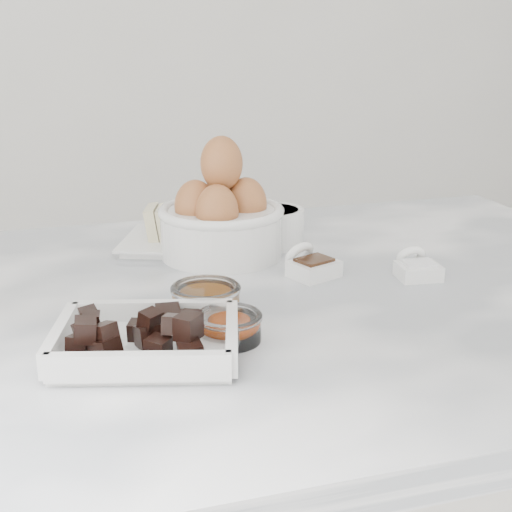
{
  "coord_description": "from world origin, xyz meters",
  "views": [
    {
      "loc": [
        -0.24,
        -0.82,
        1.27
      ],
      "look_at": [
        0.02,
        0.03,
        0.98
      ],
      "focal_mm": 50.0,
      "sensor_mm": 36.0,
      "label": 1
    }
  ],
  "objects_px": {
    "butter_plate": "(172,232)",
    "vanilla_spoon": "(310,265)",
    "chocolate_dish": "(146,336)",
    "sugar_ramekin": "(273,225)",
    "egg_bowl": "(221,218)",
    "honey_bowl": "(206,299)",
    "zest_bowl": "(229,326)",
    "salt_spoon": "(416,267)"
  },
  "relations": [
    {
      "from": "zest_bowl",
      "to": "vanilla_spoon",
      "type": "xyz_separation_m",
      "value": [
        0.16,
        0.17,
        -0.0
      ]
    },
    {
      "from": "honey_bowl",
      "to": "egg_bowl",
      "type": "bearing_deg",
      "value": 71.15
    },
    {
      "from": "butter_plate",
      "to": "egg_bowl",
      "type": "distance_m",
      "value": 0.1
    },
    {
      "from": "chocolate_dish",
      "to": "egg_bowl",
      "type": "xyz_separation_m",
      "value": [
        0.16,
        0.31,
        0.04
      ]
    },
    {
      "from": "butter_plate",
      "to": "vanilla_spoon",
      "type": "relative_size",
      "value": 2.24
    },
    {
      "from": "egg_bowl",
      "to": "vanilla_spoon",
      "type": "distance_m",
      "value": 0.16
    },
    {
      "from": "chocolate_dish",
      "to": "honey_bowl",
      "type": "bearing_deg",
      "value": 47.01
    },
    {
      "from": "chocolate_dish",
      "to": "vanilla_spoon",
      "type": "xyz_separation_m",
      "value": [
        0.25,
        0.18,
        -0.01
      ]
    },
    {
      "from": "honey_bowl",
      "to": "salt_spoon",
      "type": "distance_m",
      "value": 0.31
    },
    {
      "from": "butter_plate",
      "to": "sugar_ramekin",
      "type": "relative_size",
      "value": 2.09
    },
    {
      "from": "chocolate_dish",
      "to": "sugar_ramekin",
      "type": "bearing_deg",
      "value": 53.48
    },
    {
      "from": "egg_bowl",
      "to": "vanilla_spoon",
      "type": "height_order",
      "value": "egg_bowl"
    },
    {
      "from": "egg_bowl",
      "to": "zest_bowl",
      "type": "xyz_separation_m",
      "value": [
        -0.07,
        -0.3,
        -0.04
      ]
    },
    {
      "from": "zest_bowl",
      "to": "vanilla_spoon",
      "type": "height_order",
      "value": "vanilla_spoon"
    },
    {
      "from": "egg_bowl",
      "to": "vanilla_spoon",
      "type": "relative_size",
      "value": 2.09
    },
    {
      "from": "chocolate_dish",
      "to": "butter_plate",
      "type": "bearing_deg",
      "value": 75.56
    },
    {
      "from": "butter_plate",
      "to": "honey_bowl",
      "type": "xyz_separation_m",
      "value": [
        -0.01,
        -0.28,
        -0.0
      ]
    },
    {
      "from": "vanilla_spoon",
      "to": "honey_bowl",
      "type": "bearing_deg",
      "value": -150.91
    },
    {
      "from": "chocolate_dish",
      "to": "salt_spoon",
      "type": "height_order",
      "value": "chocolate_dish"
    },
    {
      "from": "zest_bowl",
      "to": "vanilla_spoon",
      "type": "relative_size",
      "value": 0.83
    },
    {
      "from": "sugar_ramekin",
      "to": "egg_bowl",
      "type": "height_order",
      "value": "egg_bowl"
    },
    {
      "from": "butter_plate",
      "to": "zest_bowl",
      "type": "bearing_deg",
      "value": -90.59
    },
    {
      "from": "sugar_ramekin",
      "to": "honey_bowl",
      "type": "bearing_deg",
      "value": -123.83
    },
    {
      "from": "chocolate_dish",
      "to": "honey_bowl",
      "type": "xyz_separation_m",
      "value": [
        0.08,
        0.09,
        -0.0
      ]
    },
    {
      "from": "egg_bowl",
      "to": "honey_bowl",
      "type": "bearing_deg",
      "value": -108.85
    },
    {
      "from": "chocolate_dish",
      "to": "vanilla_spoon",
      "type": "height_order",
      "value": "chocolate_dish"
    },
    {
      "from": "salt_spoon",
      "to": "butter_plate",
      "type": "bearing_deg",
      "value": 141.4
    },
    {
      "from": "egg_bowl",
      "to": "vanilla_spoon",
      "type": "bearing_deg",
      "value": -52.33
    },
    {
      "from": "egg_bowl",
      "to": "zest_bowl",
      "type": "bearing_deg",
      "value": -102.61
    },
    {
      "from": "zest_bowl",
      "to": "salt_spoon",
      "type": "bearing_deg",
      "value": 22.93
    },
    {
      "from": "butter_plate",
      "to": "honey_bowl",
      "type": "height_order",
      "value": "butter_plate"
    },
    {
      "from": "egg_bowl",
      "to": "salt_spoon",
      "type": "height_order",
      "value": "egg_bowl"
    },
    {
      "from": "honey_bowl",
      "to": "salt_spoon",
      "type": "relative_size",
      "value": 1.16
    },
    {
      "from": "sugar_ramekin",
      "to": "salt_spoon",
      "type": "height_order",
      "value": "sugar_ramekin"
    },
    {
      "from": "salt_spoon",
      "to": "sugar_ramekin",
      "type": "bearing_deg",
      "value": 125.02
    },
    {
      "from": "egg_bowl",
      "to": "honey_bowl",
      "type": "xyz_separation_m",
      "value": [
        -0.07,
        -0.22,
        -0.04
      ]
    },
    {
      "from": "butter_plate",
      "to": "vanilla_spoon",
      "type": "xyz_separation_m",
      "value": [
        0.16,
        -0.19,
        -0.01
      ]
    },
    {
      "from": "sugar_ramekin",
      "to": "vanilla_spoon",
      "type": "height_order",
      "value": "sugar_ramekin"
    },
    {
      "from": "egg_bowl",
      "to": "vanilla_spoon",
      "type": "xyz_separation_m",
      "value": [
        0.09,
        -0.12,
        -0.04
      ]
    },
    {
      "from": "butter_plate",
      "to": "sugar_ramekin",
      "type": "bearing_deg",
      "value": -12.62
    },
    {
      "from": "honey_bowl",
      "to": "chocolate_dish",
      "type": "bearing_deg",
      "value": -132.99
    },
    {
      "from": "sugar_ramekin",
      "to": "egg_bowl",
      "type": "distance_m",
      "value": 0.1
    }
  ]
}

